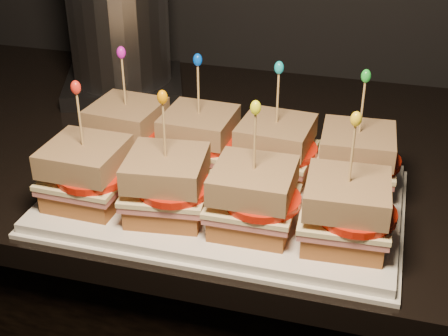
# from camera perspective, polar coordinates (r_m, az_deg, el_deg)

# --- Properties ---
(granite_slab) EXTENTS (2.19, 0.67, 0.03)m
(granite_slab) POSITION_cam_1_polar(r_m,az_deg,el_deg) (0.96, 18.86, -0.88)
(granite_slab) COLOR black
(granite_slab) RESTS_ON cabinet
(platter) EXTENTS (0.45, 0.28, 0.02)m
(platter) POSITION_cam_1_polar(r_m,az_deg,el_deg) (0.81, -0.00, -2.82)
(platter) COLOR white
(platter) RESTS_ON granite_slab
(platter_rim) EXTENTS (0.46, 0.29, 0.01)m
(platter_rim) POSITION_cam_1_polar(r_m,az_deg,el_deg) (0.82, -0.00, -3.18)
(platter_rim) COLOR white
(platter_rim) RESTS_ON granite_slab
(sandwich_0_bread_bot) EXTENTS (0.10, 0.10, 0.02)m
(sandwich_0_bread_bot) POSITION_cam_1_polar(r_m,az_deg,el_deg) (0.91, -8.67, 1.89)
(sandwich_0_bread_bot) COLOR brown
(sandwich_0_bread_bot) RESTS_ON platter
(sandwich_0_ham) EXTENTS (0.11, 0.10, 0.01)m
(sandwich_0_ham) POSITION_cam_1_polar(r_m,az_deg,el_deg) (0.90, -8.75, 2.82)
(sandwich_0_ham) COLOR #CB5E5F
(sandwich_0_ham) RESTS_ON sandwich_0_bread_bot
(sandwich_0_cheese) EXTENTS (0.11, 0.11, 0.01)m
(sandwich_0_cheese) POSITION_cam_1_polar(r_m,az_deg,el_deg) (0.90, -8.78, 3.22)
(sandwich_0_cheese) COLOR #F8E9A9
(sandwich_0_cheese) RESTS_ON sandwich_0_ham
(sandwich_0_tomato) EXTENTS (0.09, 0.09, 0.01)m
(sandwich_0_tomato) POSITION_cam_1_polar(r_m,az_deg,el_deg) (0.88, -8.26, 3.41)
(sandwich_0_tomato) COLOR red
(sandwich_0_tomato) RESTS_ON sandwich_0_cheese
(sandwich_0_bread_top) EXTENTS (0.10, 0.10, 0.03)m
(sandwich_0_bread_top) POSITION_cam_1_polar(r_m,az_deg,el_deg) (0.88, -8.91, 4.83)
(sandwich_0_bread_top) COLOR #562A13
(sandwich_0_bread_top) RESTS_ON sandwich_0_tomato
(sandwich_0_pick) EXTENTS (0.00, 0.00, 0.09)m
(sandwich_0_pick) POSITION_cam_1_polar(r_m,az_deg,el_deg) (0.87, -9.15, 7.57)
(sandwich_0_pick) COLOR tan
(sandwich_0_pick) RESTS_ON sandwich_0_bread_top
(sandwich_0_frill) EXTENTS (0.01, 0.01, 0.02)m
(sandwich_0_frill) POSITION_cam_1_polar(r_m,az_deg,el_deg) (0.85, -9.38, 10.39)
(sandwich_0_frill) COLOR #CD14BF
(sandwich_0_frill) RESTS_ON sandwich_0_pick
(sandwich_1_bread_bot) EXTENTS (0.09, 0.09, 0.02)m
(sandwich_1_bread_bot) POSITION_cam_1_polar(r_m,az_deg,el_deg) (0.87, -2.23, 1.04)
(sandwich_1_bread_bot) COLOR brown
(sandwich_1_bread_bot) RESTS_ON platter
(sandwich_1_ham) EXTENTS (0.10, 0.10, 0.01)m
(sandwich_1_ham) POSITION_cam_1_polar(r_m,az_deg,el_deg) (0.86, -2.25, 2.00)
(sandwich_1_ham) COLOR #CB5E5F
(sandwich_1_ham) RESTS_ON sandwich_1_bread_bot
(sandwich_1_cheese) EXTENTS (0.10, 0.10, 0.01)m
(sandwich_1_cheese) POSITION_cam_1_polar(r_m,az_deg,el_deg) (0.86, -2.26, 2.42)
(sandwich_1_cheese) COLOR #F8E9A9
(sandwich_1_cheese) RESTS_ON sandwich_1_ham
(sandwich_1_tomato) EXTENTS (0.09, 0.09, 0.01)m
(sandwich_1_tomato) POSITION_cam_1_polar(r_m,az_deg,el_deg) (0.85, -1.62, 2.59)
(sandwich_1_tomato) COLOR red
(sandwich_1_tomato) RESTS_ON sandwich_1_cheese
(sandwich_1_bread_top) EXTENTS (0.09, 0.09, 0.03)m
(sandwich_1_bread_top) POSITION_cam_1_polar(r_m,az_deg,el_deg) (0.85, -2.30, 4.08)
(sandwich_1_bread_top) COLOR #562A13
(sandwich_1_bread_top) RESTS_ON sandwich_1_tomato
(sandwich_1_pick) EXTENTS (0.00, 0.00, 0.09)m
(sandwich_1_pick) POSITION_cam_1_polar(r_m,az_deg,el_deg) (0.83, -2.36, 6.93)
(sandwich_1_pick) COLOR tan
(sandwich_1_pick) RESTS_ON sandwich_1_bread_top
(sandwich_1_frill) EXTENTS (0.01, 0.01, 0.02)m
(sandwich_1_frill) POSITION_cam_1_polar(r_m,az_deg,el_deg) (0.81, -2.43, 9.86)
(sandwich_1_frill) COLOR blue
(sandwich_1_frill) RESTS_ON sandwich_1_pick
(sandwich_2_bread_bot) EXTENTS (0.10, 0.10, 0.02)m
(sandwich_2_bread_bot) POSITION_cam_1_polar(r_m,az_deg,el_deg) (0.85, 4.64, 0.11)
(sandwich_2_bread_bot) COLOR brown
(sandwich_2_bread_bot) RESTS_ON platter
(sandwich_2_ham) EXTENTS (0.11, 0.10, 0.01)m
(sandwich_2_ham) POSITION_cam_1_polar(r_m,az_deg,el_deg) (0.84, 4.69, 1.09)
(sandwich_2_ham) COLOR #CB5E5F
(sandwich_2_ham) RESTS_ON sandwich_2_bread_bot
(sandwich_2_cheese) EXTENTS (0.11, 0.10, 0.01)m
(sandwich_2_cheese) POSITION_cam_1_polar(r_m,az_deg,el_deg) (0.84, 4.71, 1.52)
(sandwich_2_cheese) COLOR #F8E9A9
(sandwich_2_cheese) RESTS_ON sandwich_2_ham
(sandwich_2_tomato) EXTENTS (0.09, 0.09, 0.01)m
(sandwich_2_tomato) POSITION_cam_1_polar(r_m,az_deg,el_deg) (0.83, 5.46, 1.68)
(sandwich_2_tomato) COLOR red
(sandwich_2_tomato) RESTS_ON sandwich_2_cheese
(sandwich_2_bread_top) EXTENTS (0.10, 0.10, 0.03)m
(sandwich_2_bread_top) POSITION_cam_1_polar(r_m,az_deg,el_deg) (0.82, 4.78, 3.21)
(sandwich_2_bread_top) COLOR #562A13
(sandwich_2_bread_top) RESTS_ON sandwich_2_tomato
(sandwich_2_pick) EXTENTS (0.00, 0.00, 0.09)m
(sandwich_2_pick) POSITION_cam_1_polar(r_m,az_deg,el_deg) (0.80, 4.92, 6.12)
(sandwich_2_pick) COLOR tan
(sandwich_2_pick) RESTS_ON sandwich_2_bread_top
(sandwich_2_frill) EXTENTS (0.01, 0.01, 0.02)m
(sandwich_2_frill) POSITION_cam_1_polar(r_m,az_deg,el_deg) (0.79, 5.06, 9.13)
(sandwich_2_frill) COLOR #13A8B7
(sandwich_2_frill) RESTS_ON sandwich_2_pick
(sandwich_3_bread_bot) EXTENTS (0.09, 0.09, 0.02)m
(sandwich_3_bread_bot) POSITION_cam_1_polar(r_m,az_deg,el_deg) (0.84, 11.80, -0.85)
(sandwich_3_bread_bot) COLOR brown
(sandwich_3_bread_bot) RESTS_ON platter
(sandwich_3_ham) EXTENTS (0.10, 0.10, 0.01)m
(sandwich_3_ham) POSITION_cam_1_polar(r_m,az_deg,el_deg) (0.83, 11.91, 0.13)
(sandwich_3_ham) COLOR #CB5E5F
(sandwich_3_ham) RESTS_ON sandwich_3_bread_bot
(sandwich_3_cheese) EXTENTS (0.11, 0.10, 0.01)m
(sandwich_3_cheese) POSITION_cam_1_polar(r_m,az_deg,el_deg) (0.83, 11.96, 0.56)
(sandwich_3_cheese) COLOR #F8E9A9
(sandwich_3_cheese) RESTS_ON sandwich_3_ham
(sandwich_3_tomato) EXTENTS (0.09, 0.09, 0.01)m
(sandwich_3_tomato) POSITION_cam_1_polar(r_m,az_deg,el_deg) (0.82, 12.81, 0.71)
(sandwich_3_tomato) COLOR red
(sandwich_3_tomato) RESTS_ON sandwich_3_cheese
(sandwich_3_bread_top) EXTENTS (0.10, 0.10, 0.03)m
(sandwich_3_bread_top) POSITION_cam_1_polar(r_m,az_deg,el_deg) (0.81, 12.16, 2.26)
(sandwich_3_bread_top) COLOR #562A13
(sandwich_3_bread_top) RESTS_ON sandwich_3_tomato
(sandwich_3_pick) EXTENTS (0.00, 0.00, 0.09)m
(sandwich_3_pick) POSITION_cam_1_polar(r_m,az_deg,el_deg) (0.79, 12.50, 5.18)
(sandwich_3_pick) COLOR tan
(sandwich_3_pick) RESTS_ON sandwich_3_bread_top
(sandwich_3_frill) EXTENTS (0.01, 0.01, 0.02)m
(sandwich_3_frill) POSITION_cam_1_polar(r_m,az_deg,el_deg) (0.78, 12.85, 8.21)
(sandwich_3_frill) COLOR green
(sandwich_3_frill) RESTS_ON sandwich_3_pick
(sandwich_4_bread_bot) EXTENTS (0.09, 0.09, 0.02)m
(sandwich_4_bread_bot) POSITION_cam_1_polar(r_m,az_deg,el_deg) (0.81, -12.26, -2.16)
(sandwich_4_bread_bot) COLOR brown
(sandwich_4_bread_bot) RESTS_ON platter
(sandwich_4_ham) EXTENTS (0.10, 0.10, 0.01)m
(sandwich_4_ham) POSITION_cam_1_polar(r_m,az_deg,el_deg) (0.80, -12.39, -1.15)
(sandwich_4_ham) COLOR #CB5E5F
(sandwich_4_ham) RESTS_ON sandwich_4_bread_bot
(sandwich_4_cheese) EXTENTS (0.10, 0.10, 0.01)m
(sandwich_4_cheese) POSITION_cam_1_polar(r_m,az_deg,el_deg) (0.79, -12.44, -0.72)
(sandwich_4_cheese) COLOR #F8E9A9
(sandwich_4_cheese) RESTS_ON sandwich_4_ham
(sandwich_4_tomato) EXTENTS (0.09, 0.09, 0.01)m
(sandwich_4_tomato) POSITION_cam_1_polar(r_m,az_deg,el_deg) (0.78, -11.91, -0.58)
(sandwich_4_tomato) COLOR red
(sandwich_4_tomato) RESTS_ON sandwich_4_cheese
(sandwich_4_bread_top) EXTENTS (0.09, 0.09, 0.03)m
(sandwich_4_bread_top) POSITION_cam_1_polar(r_m,az_deg,el_deg) (0.78, -12.65, 1.03)
(sandwich_4_bread_top) COLOR #562A13
(sandwich_4_bread_top) RESTS_ON sandwich_4_tomato
(sandwich_4_pick) EXTENTS (0.00, 0.00, 0.09)m
(sandwich_4_pick) POSITION_cam_1_polar(r_m,az_deg,el_deg) (0.76, -13.02, 4.05)
(sandwich_4_pick) COLOR tan
(sandwich_4_pick) RESTS_ON sandwich_4_bread_top
(sandwich_4_frill) EXTENTS (0.01, 0.01, 0.02)m
(sandwich_4_frill) POSITION_cam_1_polar(r_m,az_deg,el_deg) (0.74, -13.40, 7.18)
(sandwich_4_frill) COLOR red
(sandwich_4_frill) RESTS_ON sandwich_4_pick
(sandwich_5_bread_bot) EXTENTS (0.10, 0.10, 0.02)m
(sandwich_5_bread_bot) POSITION_cam_1_polar(r_m,az_deg,el_deg) (0.77, -5.14, -3.33)
(sandwich_5_bread_bot) COLOR brown
(sandwich_5_bread_bot) RESTS_ON platter
(sandwich_5_ham) EXTENTS (0.11, 0.11, 0.01)m
(sandwich_5_ham) POSITION_cam_1_polar(r_m,az_deg,el_deg) (0.76, -5.20, -2.28)
(sandwich_5_ham) COLOR #CB5E5F
(sandwich_5_ham) RESTS_ON sandwich_5_bread_bot
(sandwich_5_cheese) EXTENTS (0.11, 0.11, 0.01)m
(sandwich_5_cheese) POSITION_cam_1_polar(r_m,az_deg,el_deg) (0.75, -5.22, -1.83)
(sandwich_5_cheese) COLOR #F8E9A9
(sandwich_5_cheese) RESTS_ON sandwich_5_ham
(sandwich_5_tomato) EXTENTS (0.09, 0.09, 0.01)m
(sandwich_5_tomato) POSITION_cam_1_polar(r_m,az_deg,el_deg) (0.74, -4.54, -1.70)
(sandwich_5_tomato) COLOR red
(sandwich_5_tomato) RESTS_ON sandwich_5_cheese
(sandwich_5_bread_top) EXTENTS (0.10, 0.10, 0.03)m
(sandwich_5_bread_top) POSITION_cam_1_polar(r_m,az_deg,el_deg) (0.74, -5.32, -0.00)
(sandwich_5_bread_top) COLOR #562A13
(sandwich_5_bread_top) RESTS_ON sandwich_5_tomato
(sandwich_5_pick) EXTENTS (0.00, 0.00, 0.09)m
(sandwich_5_pick) POSITION_cam_1_polar(r_m,az_deg,el_deg) (0.72, -5.48, 3.16)
(sandwich_5_pick) COLOR tan
(sandwich_5_pick) RESTS_ON sandwich_5_bread_top
(sandwich_5_frill) EXTENTS (0.01, 0.01, 0.02)m
(sandwich_5_frill) POSITION_cam_1_polar(r_m,az_deg,el_deg) (0.70, -5.65, 6.47)
(sandwich_5_frill) COLOR orange
(sandwich_5_frill) RESTS_ON sandwich_5_pick
(sandwich_6_bread_bot) EXTENTS (0.09, 0.09, 0.02)m
(sandwich_6_bread_bot) POSITION_cam_1_polar(r_m,az_deg,el_deg) (0.74, 2.64, -4.54)
(sandwich_6_bread_bot) COLOR brown
(sandwich_6_bread_bot) RESTS_ON platter
(sandwich_6_ham) EXTENTS (0.10, 0.10, 0.01)m
(sandwich_6_ham) POSITION_cam_1_polar(r_m,az_deg,el_deg) (0.73, 2.66, -3.47)
(sandwich_6_ham) COLOR #CB5E5F
(sandwich_6_ham) RESTS_ON sandwich_6_bread_bot
(sandwich_6_cheese) EXTENTS (0.10, 0.10, 0.01)m
(sandwich_6_cheese) POSITION_cam_1_polar(r_m,az_deg,el_deg) (0.73, 2.68, -3.01)
(sandwich_6_cheese) COLOR #F8E9A9
(sandwich_6_cheese) RESTS_ON sandwich_6_ham
(sandwich_6_tomato) EXTENTS (0.09, 0.09, 0.01)m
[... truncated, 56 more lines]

